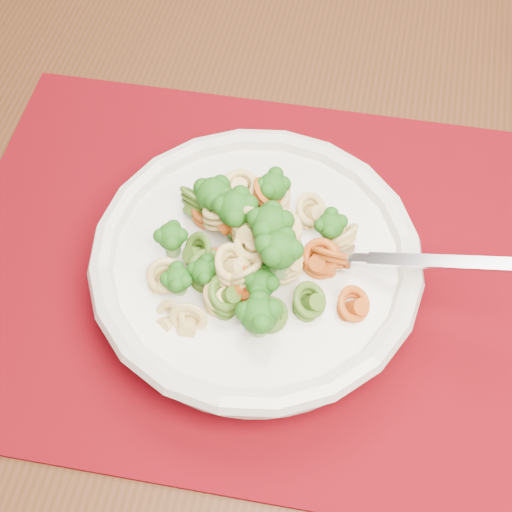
# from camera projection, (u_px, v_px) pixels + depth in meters

# --- Properties ---
(dining_table) EXTENTS (1.36, 0.89, 0.75)m
(dining_table) POSITION_uv_depth(u_px,v_px,m) (217.00, 208.00, 0.76)
(dining_table) COLOR #482414
(dining_table) RESTS_ON ground
(placemat) EXTENTS (0.49, 0.39, 0.00)m
(placemat) POSITION_uv_depth(u_px,v_px,m) (245.00, 265.00, 0.59)
(placemat) COLOR #62040C
(placemat) RESTS_ON dining_table
(pasta_bowl) EXTENTS (0.26, 0.26, 0.05)m
(pasta_bowl) POSITION_uv_depth(u_px,v_px,m) (256.00, 263.00, 0.56)
(pasta_bowl) COLOR silver
(pasta_bowl) RESTS_ON placemat
(pasta_broccoli_heap) EXTENTS (0.22, 0.22, 0.06)m
(pasta_broccoli_heap) POSITION_uv_depth(u_px,v_px,m) (256.00, 252.00, 0.54)
(pasta_broccoli_heap) COLOR tan
(pasta_broccoli_heap) RESTS_ON pasta_bowl
(fork) EXTENTS (0.18, 0.04, 0.08)m
(fork) POSITION_uv_depth(u_px,v_px,m) (337.00, 257.00, 0.54)
(fork) COLOR silver
(fork) RESTS_ON pasta_bowl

